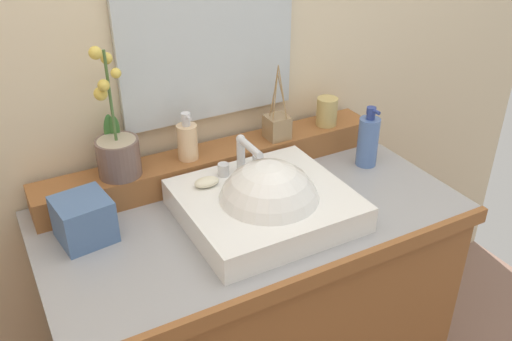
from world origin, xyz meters
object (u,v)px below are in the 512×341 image
Objects in this scene: soap_dispenser at (187,140)px; tissue_box at (84,219)px; sink_basin at (267,208)px; tumbler_cup at (327,112)px; reed_diffuser at (277,126)px; soap_bar at (207,182)px; potted_plant at (117,148)px; lotion_bottle at (368,141)px.

soap_dispenser is 0.37m from tissue_box.
tissue_box is at bearing -159.05° from soap_dispenser.
tumbler_cup is at bearing 36.05° from sink_basin.
sink_basin is 1.84× the size of reed_diffuser.
soap_bar is at bearing -94.18° from soap_dispenser.
soap_dispenser is (0.20, -0.00, -0.02)m from potted_plant.
tumbler_cup reaches higher than soap_bar.
tumbler_cup reaches higher than tissue_box.
tumbler_cup is at bearing -0.14° from soap_dispenser.
potted_plant is 0.22m from tissue_box.
reed_diffuser is at bearing -177.88° from tumbler_cup.
sink_basin is 3.05× the size of soap_dispenser.
soap_bar is 0.49× the size of soap_dispenser.
sink_basin is 2.24× the size of lotion_bottle.
soap_bar is 0.33m from tissue_box.
lotion_bottle is at bearing -0.70° from soap_bar.
soap_dispenser is 0.56m from lotion_bottle.
lotion_bottle is 0.87m from tissue_box.
tissue_box is at bearing -171.14° from tumbler_cup.
soap_bar is at bearing -39.50° from potted_plant.
reed_diffuser is 0.29m from lotion_bottle.
soap_bar is 0.54× the size of tissue_box.
tissue_box is (-0.83, -0.13, -0.07)m from tumbler_cup.
lotion_bottle is (0.54, -0.01, -0.00)m from soap_bar.
soap_dispenser is 0.49m from tumbler_cup.
potted_plant is 4.01× the size of tumbler_cup.
lotion_bottle reaches higher than sink_basin.
tissue_box is (-0.33, 0.02, -0.03)m from soap_bar.
soap_dispenser reaches higher than soap_bar.
reed_diffuser is (-0.19, -0.01, -0.01)m from tumbler_cup.
tumbler_cup is (0.49, -0.00, -0.01)m from soap_dispenser.
reed_diffuser is 0.65m from tissue_box.
lotion_bottle is 1.50× the size of tissue_box.
reed_diffuser reaches higher than soap_dispenser.
soap_bar is 0.30× the size of reed_diffuser.
sink_basin is at bearing -68.56° from soap_dispenser.
potted_plant is (-0.19, 0.16, 0.08)m from soap_bar.
reed_diffuser is 1.82× the size of tissue_box.
potted_plant is (-0.31, 0.28, 0.13)m from sink_basin.
soap_bar is 0.36× the size of lotion_bottle.
reed_diffuser is at bearing 25.56° from soap_bar.
potted_plant is at bearing 44.06° from tissue_box.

